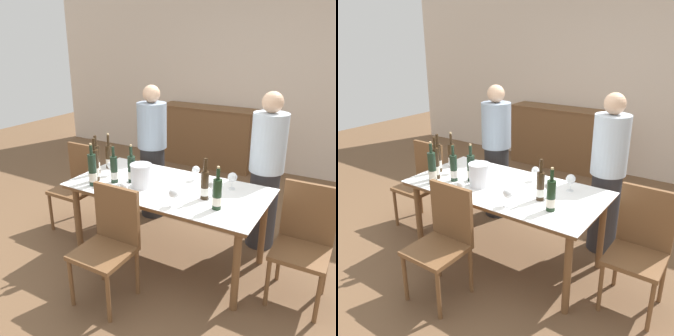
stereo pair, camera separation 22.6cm
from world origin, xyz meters
The scene contains 24 objects.
ground_plane centered at (0.00, 0.00, 0.00)m, with size 12.00×12.00×0.00m, color brown.
back_wall centered at (0.00, 2.96, 1.40)m, with size 8.00×0.10×2.80m.
sideboard_cabinet centered at (-0.81, 2.67, 0.49)m, with size 1.59×0.46×0.97m.
dining_table centered at (0.00, 0.00, 0.67)m, with size 1.78×0.90×0.74m.
ice_bucket centered at (-0.21, -0.12, 0.86)m, with size 0.20×0.20×0.21m.
wine_bottle_0 centered at (-0.77, 0.13, 0.86)m, with size 0.07×0.07×0.37m.
wine_bottle_1 centered at (-0.61, -0.31, 0.88)m, with size 0.07×0.07×0.40m.
wine_bottle_2 centered at (-0.66, -0.20, 0.89)m, with size 0.07×0.07×0.41m.
wine_bottle_3 centered at (-0.78, -0.06, 0.88)m, with size 0.06×0.06×0.39m.
wine_bottle_4 centered at (-0.35, -0.06, 0.86)m, with size 0.07×0.07×0.36m.
wine_bottle_5 centered at (0.55, -0.19, 0.86)m, with size 0.07×0.07×0.36m.
wine_bottle_6 centered at (-0.48, -0.15, 0.86)m, with size 0.07×0.07×0.34m.
wine_bottle_7 centered at (0.39, -0.07, 0.86)m, with size 0.07×0.07×0.36m.
wine_glass_0 centered at (0.23, -0.31, 0.85)m, with size 0.08×0.08×0.15m.
wine_glass_1 centered at (0.43, 0.00, 0.84)m, with size 0.07×0.07×0.14m.
wine_glass_2 centered at (-0.63, -0.03, 0.84)m, with size 0.07×0.07×0.14m.
wine_glass_3 centered at (-0.21, -0.37, 0.83)m, with size 0.07×0.07×0.13m.
wine_glass_4 centered at (0.14, 0.28, 0.84)m, with size 0.07×0.07×0.14m.
wine_glass_5 centered at (0.52, 0.24, 0.85)m, with size 0.08×0.08×0.15m.
chair_left_end centered at (-1.19, 0.09, 0.53)m, with size 0.42×0.42×0.92m.
chair_right_end centered at (1.19, 0.09, 0.54)m, with size 0.42×0.42×0.95m.
chair_near_front centered at (-0.14, -0.68, 0.52)m, with size 0.42×0.42×0.92m.
person_host centered at (-0.62, 0.70, 0.77)m, with size 0.33×0.33×1.54m.
person_guest_left centered at (0.69, 0.69, 0.78)m, with size 0.33×0.33×1.56m.
Camera 1 is at (1.48, -2.56, 2.00)m, focal length 38.00 mm.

